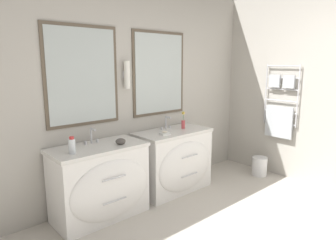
# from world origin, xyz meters

# --- Properties ---
(wall_back) EXTENTS (5.52, 0.15, 2.60)m
(wall_back) POSITION_xyz_m (-0.00, 2.24, 1.31)
(wall_back) COLOR #B2ADA3
(wall_back) RESTS_ON ground_plane
(wall_right) EXTENTS (0.13, 4.31, 2.60)m
(wall_right) POSITION_xyz_m (1.99, 1.00, 1.30)
(wall_right) COLOR #B2ADA3
(wall_right) RESTS_ON ground_plane
(vanity_left) EXTENTS (0.99, 0.57, 0.79)m
(vanity_left) POSITION_xyz_m (-0.64, 1.91, 0.40)
(vanity_left) COLOR white
(vanity_left) RESTS_ON ground_plane
(vanity_right) EXTENTS (0.99, 0.57, 0.79)m
(vanity_right) POSITION_xyz_m (0.42, 1.91, 0.40)
(vanity_right) COLOR white
(vanity_right) RESTS_ON ground_plane
(faucet_left) EXTENTS (0.17, 0.11, 0.17)m
(faucet_left) POSITION_xyz_m (-0.64, 2.06, 0.87)
(faucet_left) COLOR silver
(faucet_left) RESTS_ON vanity_left
(faucet_right) EXTENTS (0.17, 0.11, 0.17)m
(faucet_right) POSITION_xyz_m (0.42, 2.06, 0.87)
(faucet_right) COLOR silver
(faucet_right) RESTS_ON vanity_right
(toiletry_bottle) EXTENTS (0.07, 0.07, 0.17)m
(toiletry_bottle) POSITION_xyz_m (-0.95, 1.85, 0.87)
(toiletry_bottle) COLOR silver
(toiletry_bottle) RESTS_ON vanity_left
(amenity_bowl) EXTENTS (0.11, 0.11, 0.06)m
(amenity_bowl) POSITION_xyz_m (-0.43, 1.83, 0.82)
(amenity_bowl) COLOR #4C4742
(amenity_bowl) RESTS_ON vanity_left
(flower_vase) EXTENTS (0.05, 0.05, 0.23)m
(flower_vase) POSITION_xyz_m (0.62, 1.94, 0.88)
(flower_vase) COLOR #CC4C51
(flower_vase) RESTS_ON vanity_right
(soap_dish) EXTENTS (0.12, 0.08, 0.04)m
(soap_dish) POSITION_xyz_m (0.21, 1.85, 0.81)
(soap_dish) COLOR white
(soap_dish) RESTS_ON vanity_right
(waste_bin) EXTENTS (0.22, 0.22, 0.27)m
(waste_bin) POSITION_xyz_m (1.72, 1.45, 0.14)
(waste_bin) COLOR silver
(waste_bin) RESTS_ON ground_plane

